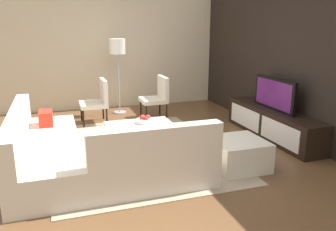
{
  "coord_description": "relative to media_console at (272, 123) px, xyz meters",
  "views": [
    {
      "loc": [
        4.81,
        -1.11,
        1.91
      ],
      "look_at": [
        -0.09,
        0.52,
        0.53
      ],
      "focal_mm": 36.37,
      "sensor_mm": 36.0,
      "label": 1
    }
  ],
  "objects": [
    {
      "name": "accent_chair_near",
      "position": [
        -1.89,
        -2.74,
        0.24
      ],
      "size": [
        0.57,
        0.52,
        0.87
      ],
      "rotation": [
        0.0,
        0.0,
        -0.12
      ],
      "color": "black",
      "rests_on": "ground"
    },
    {
      "name": "book_stack",
      "position": [
        0.12,
        -2.42,
        0.16
      ],
      "size": [
        0.18,
        0.12,
        0.06
      ],
      "color": "#CCB78C",
      "rests_on": "coffee_table"
    },
    {
      "name": "fruit_bowl",
      "position": [
        -0.28,
        -2.2,
        0.18
      ],
      "size": [
        0.28,
        0.28,
        0.14
      ],
      "color": "silver",
      "rests_on": "coffee_table"
    },
    {
      "name": "side_wall_left",
      "position": [
        -3.2,
        -2.2,
        1.15
      ],
      "size": [
        0.12,
        5.2,
        2.8
      ],
      "primitive_type": "cube",
      "color": "beige",
      "rests_on": "ground"
    },
    {
      "name": "coffee_table",
      "position": [
        -0.1,
        -2.3,
        -0.05
      ],
      "size": [
        0.98,
        1.05,
        0.38
      ],
      "color": "black",
      "rests_on": "ground"
    },
    {
      "name": "floor_lamp",
      "position": [
        -2.52,
        -2.2,
        1.12
      ],
      "size": [
        0.34,
        0.34,
        1.62
      ],
      "color": "#A5A5AA",
      "rests_on": "ground"
    },
    {
      "name": "ottoman",
      "position": [
        0.98,
        -1.22,
        -0.05
      ],
      "size": [
        0.7,
        0.7,
        0.4
      ],
      "primitive_type": "cube",
      "color": "beige",
      "rests_on": "ground"
    },
    {
      "name": "sectional_couch",
      "position": [
        0.54,
        -3.27,
        0.03
      ],
      "size": [
        2.53,
        2.4,
        0.82
      ],
      "color": "beige",
      "rests_on": "ground"
    },
    {
      "name": "accent_chair_far",
      "position": [
        -1.89,
        -1.5,
        0.24
      ],
      "size": [
        0.56,
        0.51,
        0.87
      ],
      "rotation": [
        0.0,
        0.0,
        0.02
      ],
      "color": "black",
      "rests_on": "ground"
    },
    {
      "name": "ground_plane",
      "position": [
        0.0,
        -2.4,
        -0.25
      ],
      "size": [
        14.0,
        14.0,
        0.0
      ],
      "primitive_type": "plane",
      "color": "brown"
    },
    {
      "name": "area_rug",
      "position": [
        -0.1,
        -2.4,
        -0.24
      ],
      "size": [
        3.38,
        2.53,
        0.01
      ],
      "primitive_type": "cube",
      "color": "tan",
      "rests_on": "ground"
    },
    {
      "name": "television",
      "position": [
        0.0,
        0.0,
        0.52
      ],
      "size": [
        1.08,
        0.06,
        0.54
      ],
      "color": "black",
      "rests_on": "media_console"
    },
    {
      "name": "feature_wall_back",
      "position": [
        0.0,
        0.3,
        1.15
      ],
      "size": [
        6.4,
        0.12,
        2.8
      ],
      "primitive_type": "cube",
      "color": "black",
      "rests_on": "ground"
    },
    {
      "name": "media_console",
      "position": [
        0.0,
        0.0,
        0.0
      ],
      "size": [
        2.26,
        0.47,
        0.5
      ],
      "color": "black",
      "rests_on": "ground"
    }
  ]
}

